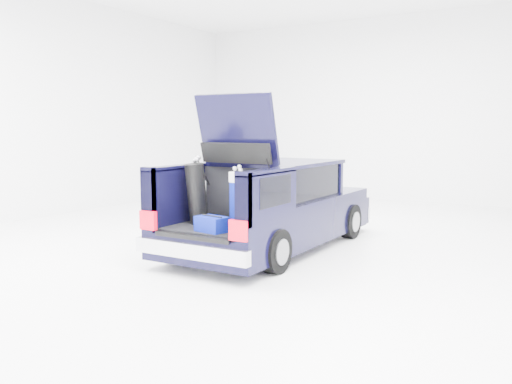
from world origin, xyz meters
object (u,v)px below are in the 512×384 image
Objects in this scene: blue_golf_bag at (238,199)px; black_golf_bag at (197,194)px; red_suitcase at (265,208)px; car at (275,207)px; blue_duffel at (212,224)px.

black_golf_bag is at bearing -147.13° from blue_golf_bag.
blue_golf_bag is (-0.29, -0.25, 0.15)m from red_suitcase.
black_golf_bag reaches higher than red_suitcase.
car is 8.87× the size of red_suitcase.
blue_golf_bag is (0.60, 0.16, -0.05)m from black_golf_bag.
red_suitcase is at bearing 46.03° from black_golf_bag.
blue_golf_bag reaches higher than red_suitcase.
red_suitcase is 1.00m from black_golf_bag.
black_golf_bag is 0.72m from blue_duffel.
black_golf_bag reaches higher than blue_golf_bag.
car is at bearing 115.88° from blue_golf_bag.
black_golf_bag is 0.62m from blue_golf_bag.
blue_golf_bag is at bearing 92.24° from blue_duffel.
black_golf_bag is (-0.89, -0.42, 0.20)m from red_suitcase.
car is 1.31m from red_suitcase.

